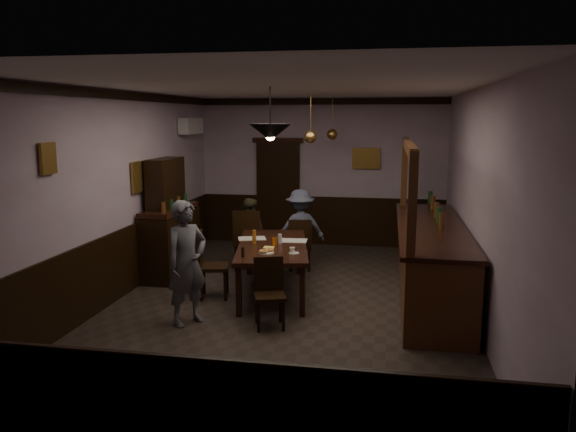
% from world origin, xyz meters
% --- Properties ---
extents(room, '(5.01, 8.01, 3.01)m').
position_xyz_m(room, '(0.00, 0.00, 1.50)').
color(room, '#2D2621').
rests_on(room, ground).
extents(dining_table, '(1.38, 2.35, 0.75)m').
position_xyz_m(dining_table, '(-0.31, 0.56, 0.69)').
color(dining_table, black).
rests_on(dining_table, ground).
extents(chair_far_left, '(0.51, 0.51, 1.06)m').
position_xyz_m(chair_far_left, '(-0.99, 1.72, 0.58)').
color(chair_far_left, black).
rests_on(chair_far_left, ground).
extents(chair_far_right, '(0.44, 0.44, 0.90)m').
position_xyz_m(chair_far_right, '(-0.11, 1.89, 0.50)').
color(chair_far_right, black).
rests_on(chair_far_right, ground).
extents(chair_near, '(0.48, 0.48, 0.87)m').
position_xyz_m(chair_near, '(-0.08, -0.75, 0.48)').
color(chair_near, black).
rests_on(chair_near, ground).
extents(chair_side, '(0.51, 0.51, 0.99)m').
position_xyz_m(chair_side, '(-1.19, 0.19, 0.54)').
color(chair_side, black).
rests_on(chair_side, ground).
extents(person_standing, '(0.64, 0.70, 1.59)m').
position_xyz_m(person_standing, '(-1.12, -0.86, 0.80)').
color(person_standing, '#565962').
rests_on(person_standing, ground).
extents(person_seated_left, '(0.63, 0.51, 1.22)m').
position_xyz_m(person_seated_left, '(-1.04, 2.00, 0.61)').
color(person_seated_left, '#444329').
rests_on(person_seated_left, ground).
extents(person_seated_right, '(1.01, 0.80, 1.37)m').
position_xyz_m(person_seated_right, '(-0.15, 2.16, 0.69)').
color(person_seated_right, '#505772').
rests_on(person_seated_right, ground).
extents(newspaper_left, '(0.49, 0.42, 0.01)m').
position_xyz_m(newspaper_left, '(-0.71, 0.89, 0.75)').
color(newspaper_left, silver).
rests_on(newspaper_left, dining_table).
extents(newspaper_right, '(0.44, 0.33, 0.01)m').
position_xyz_m(newspaper_right, '(-0.05, 0.85, 0.75)').
color(newspaper_right, silver).
rests_on(newspaper_right, dining_table).
extents(napkin, '(0.17, 0.17, 0.00)m').
position_xyz_m(napkin, '(-0.32, 0.35, 0.75)').
color(napkin, '#F6D45A').
rests_on(napkin, dining_table).
extents(saucer, '(0.15, 0.15, 0.01)m').
position_xyz_m(saucer, '(0.10, 0.06, 0.76)').
color(saucer, white).
rests_on(saucer, dining_table).
extents(coffee_cup, '(0.09, 0.09, 0.07)m').
position_xyz_m(coffee_cup, '(0.07, 0.06, 0.80)').
color(coffee_cup, white).
rests_on(coffee_cup, saucer).
extents(pastry_plate, '(0.22, 0.22, 0.01)m').
position_xyz_m(pastry_plate, '(-0.28, 0.00, 0.76)').
color(pastry_plate, white).
rests_on(pastry_plate, dining_table).
extents(pastry_ring_a, '(0.13, 0.13, 0.04)m').
position_xyz_m(pastry_ring_a, '(-0.31, -0.04, 0.79)').
color(pastry_ring_a, '#C68C47').
rests_on(pastry_ring_a, pastry_plate).
extents(pastry_ring_b, '(0.13, 0.13, 0.04)m').
position_xyz_m(pastry_ring_b, '(-0.25, 0.07, 0.79)').
color(pastry_ring_b, '#C68C47').
rests_on(pastry_ring_b, pastry_plate).
extents(soda_can, '(0.07, 0.07, 0.12)m').
position_xyz_m(soda_can, '(-0.27, 0.50, 0.81)').
color(soda_can, orange).
rests_on(soda_can, dining_table).
extents(beer_glass, '(0.06, 0.06, 0.20)m').
position_xyz_m(beer_glass, '(-0.60, 0.58, 0.85)').
color(beer_glass, '#BF721E').
rests_on(beer_glass, dining_table).
extents(water_glass, '(0.06, 0.06, 0.15)m').
position_xyz_m(water_glass, '(-0.21, 0.61, 0.82)').
color(water_glass, silver).
rests_on(water_glass, dining_table).
extents(pepper_mill, '(0.04, 0.04, 0.14)m').
position_xyz_m(pepper_mill, '(-0.55, -0.27, 0.82)').
color(pepper_mill, black).
rests_on(pepper_mill, dining_table).
extents(sideboard, '(0.53, 1.48, 1.95)m').
position_xyz_m(sideboard, '(-2.21, 1.26, 0.78)').
color(sideboard, black).
rests_on(sideboard, ground).
extents(bar_counter, '(0.94, 4.05, 2.27)m').
position_xyz_m(bar_counter, '(1.99, 0.77, 0.58)').
color(bar_counter, '#4B2514').
rests_on(bar_counter, ground).
extents(door_back, '(0.90, 0.06, 2.10)m').
position_xyz_m(door_back, '(-0.90, 3.95, 1.05)').
color(door_back, black).
rests_on(door_back, ground).
extents(ac_unit, '(0.20, 0.85, 0.30)m').
position_xyz_m(ac_unit, '(-2.38, 2.90, 2.45)').
color(ac_unit, white).
rests_on(ac_unit, ground).
extents(picture_left_small, '(0.04, 0.28, 0.36)m').
position_xyz_m(picture_left_small, '(-2.46, -1.60, 2.15)').
color(picture_left_small, olive).
rests_on(picture_left_small, ground).
extents(picture_left_large, '(0.04, 0.62, 0.48)m').
position_xyz_m(picture_left_large, '(-2.46, 0.80, 1.70)').
color(picture_left_large, olive).
rests_on(picture_left_large, ground).
extents(picture_back, '(0.55, 0.04, 0.42)m').
position_xyz_m(picture_back, '(0.90, 3.96, 1.80)').
color(picture_back, olive).
rests_on(picture_back, ground).
extents(pendant_iron, '(0.56, 0.56, 0.69)m').
position_xyz_m(pendant_iron, '(-0.17, -0.23, 2.42)').
color(pendant_iron, black).
rests_on(pendant_iron, ground).
extents(pendant_brass_mid, '(0.20, 0.20, 0.81)m').
position_xyz_m(pendant_brass_mid, '(0.10, 1.62, 2.30)').
color(pendant_brass_mid, '#BF8C3F').
rests_on(pendant_brass_mid, ground).
extents(pendant_brass_far, '(0.20, 0.20, 0.81)m').
position_xyz_m(pendant_brass_far, '(0.30, 3.07, 2.30)').
color(pendant_brass_far, '#BF8C3F').
rests_on(pendant_brass_far, ground).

